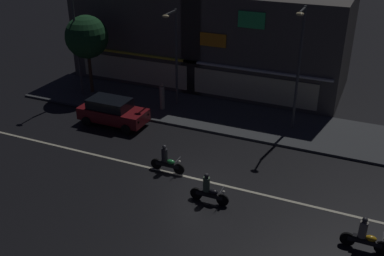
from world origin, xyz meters
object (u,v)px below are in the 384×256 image
object	(u,v)px
motorcycle_lead	(364,236)
motorcycle_following	(208,190)
streetlamp_east	(299,61)
motorcycle_opposite_lane	(166,161)
traffic_cone	(126,116)
pedestrian_on_sidewalk	(162,97)
streetlamp_mid	(175,50)
parked_car_near_kerb	(112,111)
streetlamp_west	(74,35)

from	to	relation	value
motorcycle_lead	motorcycle_following	xyz separation A→B (m)	(-6.83, 0.50, 0.00)
streetlamp_east	motorcycle_opposite_lane	world-z (taller)	streetlamp_east
streetlamp_east	traffic_cone	distance (m)	11.21
pedestrian_on_sidewalk	motorcycle_following	distance (m)	10.72
motorcycle_lead	motorcycle_following	world-z (taller)	same
motorcycle_opposite_lane	pedestrian_on_sidewalk	bearing A→B (deg)	120.27
streetlamp_mid	pedestrian_on_sidewalk	bearing A→B (deg)	-114.26
streetlamp_mid	traffic_cone	bearing A→B (deg)	-120.50
parked_car_near_kerb	traffic_cone	distance (m)	1.12
motorcycle_following	traffic_cone	distance (m)	10.20
streetlamp_mid	pedestrian_on_sidewalk	size ratio (longest dim) A/B	3.52
motorcycle_lead	motorcycle_opposite_lane	xyz separation A→B (m)	(-9.80, 2.14, 0.00)
motorcycle_following	motorcycle_opposite_lane	world-z (taller)	same
streetlamp_east	traffic_cone	xyz separation A→B (m)	(-10.05, -2.66, -4.20)
streetlamp_mid	motorcycle_lead	distance (m)	16.72
streetlamp_east	motorcycle_opposite_lane	bearing A→B (deg)	-124.29
motorcycle_lead	parked_car_near_kerb	bearing A→B (deg)	-20.82
streetlamp_mid	streetlamp_east	distance (m)	8.16
motorcycle_lead	streetlamp_east	bearing A→B (deg)	-62.37
motorcycle_lead	motorcycle_following	bearing A→B (deg)	-4.22
motorcycle_lead	motorcycle_opposite_lane	size ratio (longest dim) A/B	1.00
streetlamp_west	pedestrian_on_sidewalk	size ratio (longest dim) A/B	4.07
pedestrian_on_sidewalk	motorcycle_opposite_lane	distance (m)	7.71
pedestrian_on_sidewalk	traffic_cone	world-z (taller)	pedestrian_on_sidewalk
motorcycle_following	motorcycle_opposite_lane	bearing A→B (deg)	-37.24
pedestrian_on_sidewalk	parked_car_near_kerb	bearing A→B (deg)	176.73
streetlamp_mid	motorcycle_opposite_lane	size ratio (longest dim) A/B	3.38
streetlamp_west	streetlamp_mid	xyz separation A→B (m)	(6.98, 1.22, -0.53)
streetlamp_east	motorcycle_following	world-z (taller)	streetlamp_east
streetlamp_east	parked_car_near_kerb	distance (m)	11.66
parked_car_near_kerb	motorcycle_opposite_lane	bearing A→B (deg)	146.56
parked_car_near_kerb	motorcycle_lead	size ratio (longest dim) A/B	2.26
motorcycle_lead	traffic_cone	size ratio (longest dim) A/B	3.45
streetlamp_mid	pedestrian_on_sidewalk	distance (m)	3.19
streetlamp_mid	streetlamp_east	bearing A→B (deg)	-4.37
streetlamp_east	parked_car_near_kerb	size ratio (longest dim) A/B	1.71
traffic_cone	motorcycle_opposite_lane	bearing A→B (deg)	-41.41
traffic_cone	motorcycle_lead	bearing A→B (deg)	-24.06
motorcycle_following	motorcycle_lead	bearing A→B (deg)	167.48
streetlamp_west	streetlamp_east	xyz separation A→B (m)	(15.10, 0.60, -0.04)
motorcycle_lead	traffic_cone	bearing A→B (deg)	-24.11
parked_car_near_kerb	traffic_cone	size ratio (longest dim) A/B	7.82
parked_car_near_kerb	streetlamp_east	bearing A→B (deg)	-161.71
motorcycle_opposite_lane	streetlamp_east	bearing A→B (deg)	57.40
pedestrian_on_sidewalk	motorcycle_following	size ratio (longest dim) A/B	0.96
streetlamp_east	parked_car_near_kerb	xyz separation A→B (m)	(-10.53, -3.48, -3.60)
streetlamp_west	traffic_cone	size ratio (longest dim) A/B	13.52
motorcycle_following	traffic_cone	xyz separation A→B (m)	(-8.11, 6.17, -0.36)
streetlamp_east	parked_car_near_kerb	world-z (taller)	streetlamp_east
streetlamp_west	streetlamp_east	size ratio (longest dim) A/B	1.01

